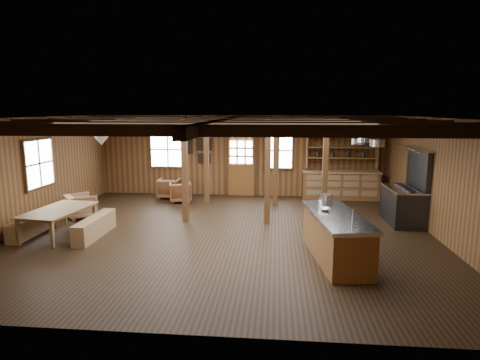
% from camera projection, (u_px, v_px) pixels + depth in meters
% --- Properties ---
extents(room, '(10.04, 9.04, 2.84)m').
position_uv_depth(room, '(225.00, 177.00, 9.56)').
color(room, black).
rests_on(room, ground).
extents(ceiling_joists, '(9.80, 8.82, 0.18)m').
position_uv_depth(ceiling_joists, '(225.00, 123.00, 9.51)').
color(ceiling_joists, black).
rests_on(ceiling_joists, ceiling).
extents(timber_posts, '(3.95, 2.35, 2.80)m').
position_uv_depth(timber_posts, '(252.00, 165.00, 11.55)').
color(timber_posts, '#402312').
rests_on(timber_posts, floor).
extents(back_door, '(1.02, 0.08, 2.15)m').
position_uv_depth(back_door, '(241.00, 171.00, 14.01)').
color(back_door, brown).
rests_on(back_door, floor).
extents(window_back_left, '(1.32, 0.06, 1.32)m').
position_uv_depth(window_back_left, '(168.00, 150.00, 14.13)').
color(window_back_left, white).
rests_on(window_back_left, wall_back).
extents(window_back_right, '(1.02, 0.06, 1.32)m').
position_uv_depth(window_back_right, '(279.00, 151.00, 13.78)').
color(window_back_right, white).
rests_on(window_back_right, wall_back).
extents(window_left, '(0.14, 1.24, 1.32)m').
position_uv_depth(window_left, '(39.00, 163.00, 10.46)').
color(window_left, white).
rests_on(window_left, wall_back).
extents(notice_boards, '(1.08, 0.03, 0.90)m').
position_uv_depth(notice_boards, '(199.00, 149.00, 14.02)').
color(notice_boards, silver).
rests_on(notice_boards, wall_back).
extents(back_counter, '(2.55, 0.60, 2.45)m').
position_uv_depth(back_counter, '(341.00, 181.00, 13.51)').
color(back_counter, brown).
rests_on(back_counter, floor).
extents(pendant_lamps, '(1.86, 2.36, 0.66)m').
position_uv_depth(pendant_lamps, '(145.00, 138.00, 10.59)').
color(pendant_lamps, '#2D2D2F').
rests_on(pendant_lamps, ceiling).
extents(pot_rack, '(0.41, 3.00, 0.45)m').
position_uv_depth(pot_rack, '(366.00, 140.00, 9.34)').
color(pot_rack, '#2D2D2F').
rests_on(pot_rack, ceiling).
extents(kitchen_island, '(1.23, 2.60, 1.20)m').
position_uv_depth(kitchen_island, '(336.00, 236.00, 8.03)').
color(kitchen_island, brown).
rests_on(kitchen_island, floor).
extents(step_stool, '(0.45, 0.36, 0.36)m').
position_uv_depth(step_stool, '(336.00, 213.00, 11.00)').
color(step_stool, '#906241').
rests_on(step_stool, floor).
extents(commercial_range, '(0.83, 1.63, 2.01)m').
position_uv_depth(commercial_range, '(406.00, 199.00, 10.60)').
color(commercial_range, '#2D2D2F').
rests_on(commercial_range, floor).
extents(dining_table, '(1.23, 1.96, 0.65)m').
position_uv_depth(dining_table, '(61.00, 222.00, 9.58)').
color(dining_table, olive).
rests_on(dining_table, floor).
extents(bench_wall, '(0.30, 1.58, 0.44)m').
position_uv_depth(bench_wall, '(31.00, 226.00, 9.67)').
color(bench_wall, '#906241').
rests_on(bench_wall, floor).
extents(bench_aisle, '(0.32, 1.73, 0.48)m').
position_uv_depth(bench_aisle, '(95.00, 227.00, 9.52)').
color(bench_aisle, '#906241').
rests_on(bench_aisle, floor).
extents(armchair_a, '(0.85, 0.87, 0.65)m').
position_uv_depth(armchair_a, '(181.00, 192.00, 13.12)').
color(armchair_a, brown).
rests_on(armchair_a, floor).
extents(armchair_b, '(0.73, 0.75, 0.67)m').
position_uv_depth(armchair_b, '(169.00, 188.00, 13.68)').
color(armchair_b, brown).
rests_on(armchair_b, floor).
extents(armchair_c, '(1.03, 1.03, 0.67)m').
position_uv_depth(armchair_c, '(81.00, 206.00, 11.18)').
color(armchair_c, '#945F43').
rests_on(armchair_c, floor).
extents(counter_pot, '(0.31, 0.31, 0.18)m').
position_uv_depth(counter_pot, '(326.00, 199.00, 8.93)').
color(counter_pot, silver).
rests_on(counter_pot, kitchen_island).
extents(bowl, '(0.28, 0.28, 0.06)m').
position_uv_depth(bowl, '(324.00, 209.00, 8.21)').
color(bowl, silver).
rests_on(bowl, kitchen_island).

